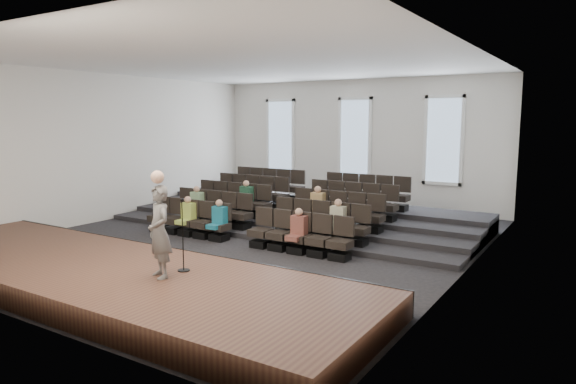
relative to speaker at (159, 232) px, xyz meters
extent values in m
plane|color=black|center=(-1.58, 5.07, -1.38)|extent=(14.00, 14.00, 0.00)
cube|color=white|center=(-1.58, 5.07, 3.63)|extent=(12.00, 14.00, 0.02)
cube|color=silver|center=(-1.58, 12.09, 1.12)|extent=(12.00, 0.04, 5.00)
cube|color=silver|center=(-1.58, -1.95, 1.12)|extent=(12.00, 0.04, 5.00)
cube|color=silver|center=(-7.60, 5.07, 1.12)|extent=(0.04, 14.00, 5.00)
cube|color=silver|center=(4.44, 5.07, 1.12)|extent=(0.04, 14.00, 5.00)
cube|color=#4D3021|center=(-1.58, -0.03, -1.13)|extent=(11.80, 3.60, 0.50)
cube|color=black|center=(-1.58, 1.74, -1.13)|extent=(11.80, 0.06, 0.52)
cube|color=black|center=(-1.58, 7.40, -1.30)|extent=(11.80, 4.80, 0.15)
cube|color=black|center=(-1.58, 7.92, -1.23)|extent=(11.80, 3.75, 0.30)
cube|color=black|center=(-1.58, 8.45, -1.15)|extent=(11.80, 2.70, 0.45)
cube|color=black|center=(-1.58, 8.97, -1.08)|extent=(11.80, 1.65, 0.60)
cube|color=black|center=(-4.71, 4.47, -1.28)|extent=(0.47, 0.43, 0.20)
cube|color=black|center=(-4.71, 4.47, -0.97)|extent=(0.55, 0.50, 0.19)
cube|color=black|center=(-4.71, 4.68, -0.56)|extent=(0.55, 0.08, 0.50)
cube|color=black|center=(-4.11, 4.47, -1.28)|extent=(0.47, 0.43, 0.20)
cube|color=black|center=(-4.11, 4.47, -0.97)|extent=(0.55, 0.50, 0.19)
cube|color=black|center=(-4.11, 4.68, -0.56)|extent=(0.55, 0.08, 0.50)
cube|color=black|center=(-3.51, 4.47, -1.28)|extent=(0.47, 0.43, 0.20)
cube|color=black|center=(-3.51, 4.47, -0.97)|extent=(0.55, 0.50, 0.19)
cube|color=black|center=(-3.51, 4.68, -0.56)|extent=(0.55, 0.08, 0.50)
cube|color=black|center=(-2.91, 4.47, -1.28)|extent=(0.47, 0.43, 0.20)
cube|color=black|center=(-2.91, 4.47, -0.97)|extent=(0.55, 0.50, 0.19)
cube|color=black|center=(-2.91, 4.68, -0.56)|extent=(0.55, 0.08, 0.50)
cube|color=black|center=(-2.31, 4.47, -1.28)|extent=(0.47, 0.43, 0.20)
cube|color=black|center=(-2.31, 4.47, -0.97)|extent=(0.55, 0.50, 0.19)
cube|color=black|center=(-2.31, 4.68, -0.56)|extent=(0.55, 0.08, 0.50)
cube|color=black|center=(-0.86, 4.47, -1.28)|extent=(0.47, 0.43, 0.20)
cube|color=black|center=(-0.86, 4.47, -0.97)|extent=(0.55, 0.50, 0.19)
cube|color=black|center=(-0.86, 4.68, -0.56)|extent=(0.55, 0.08, 0.50)
cube|color=black|center=(-0.26, 4.47, -1.28)|extent=(0.47, 0.43, 0.20)
cube|color=black|center=(-0.26, 4.47, -0.97)|extent=(0.55, 0.50, 0.19)
cube|color=black|center=(-0.26, 4.68, -0.56)|extent=(0.55, 0.08, 0.50)
cube|color=black|center=(0.34, 4.47, -1.28)|extent=(0.47, 0.43, 0.20)
cube|color=black|center=(0.34, 4.47, -0.97)|extent=(0.55, 0.50, 0.19)
cube|color=black|center=(0.34, 4.68, -0.56)|extent=(0.55, 0.08, 0.50)
cube|color=black|center=(0.94, 4.47, -1.28)|extent=(0.47, 0.43, 0.20)
cube|color=black|center=(0.94, 4.47, -0.97)|extent=(0.55, 0.50, 0.19)
cube|color=black|center=(0.94, 4.68, -0.56)|extent=(0.55, 0.08, 0.50)
cube|color=black|center=(1.54, 4.47, -1.28)|extent=(0.47, 0.43, 0.20)
cube|color=black|center=(1.54, 4.47, -0.97)|extent=(0.55, 0.50, 0.19)
cube|color=black|center=(1.54, 4.68, -0.56)|extent=(0.55, 0.08, 0.50)
cube|color=black|center=(-4.71, 5.52, -1.13)|extent=(0.47, 0.43, 0.20)
cube|color=black|center=(-4.71, 5.52, -0.82)|extent=(0.55, 0.50, 0.19)
cube|color=black|center=(-4.71, 5.73, -0.41)|extent=(0.55, 0.08, 0.50)
cube|color=black|center=(-4.11, 5.52, -1.13)|extent=(0.47, 0.43, 0.20)
cube|color=black|center=(-4.11, 5.52, -0.82)|extent=(0.55, 0.50, 0.19)
cube|color=black|center=(-4.11, 5.73, -0.41)|extent=(0.55, 0.08, 0.50)
cube|color=black|center=(-3.51, 5.52, -1.13)|extent=(0.47, 0.43, 0.20)
cube|color=black|center=(-3.51, 5.52, -0.82)|extent=(0.55, 0.50, 0.19)
cube|color=black|center=(-3.51, 5.73, -0.41)|extent=(0.55, 0.08, 0.50)
cube|color=black|center=(-2.91, 5.52, -1.13)|extent=(0.47, 0.43, 0.20)
cube|color=black|center=(-2.91, 5.52, -0.82)|extent=(0.55, 0.50, 0.19)
cube|color=black|center=(-2.91, 5.73, -0.41)|extent=(0.55, 0.08, 0.50)
cube|color=black|center=(-2.31, 5.52, -1.13)|extent=(0.47, 0.43, 0.20)
cube|color=black|center=(-2.31, 5.52, -0.82)|extent=(0.55, 0.50, 0.19)
cube|color=black|center=(-2.31, 5.73, -0.41)|extent=(0.55, 0.08, 0.50)
cube|color=black|center=(-0.86, 5.52, -1.13)|extent=(0.47, 0.43, 0.20)
cube|color=black|center=(-0.86, 5.52, -0.82)|extent=(0.55, 0.50, 0.19)
cube|color=black|center=(-0.86, 5.73, -0.41)|extent=(0.55, 0.08, 0.50)
cube|color=black|center=(-0.26, 5.52, -1.13)|extent=(0.47, 0.43, 0.20)
cube|color=black|center=(-0.26, 5.52, -0.82)|extent=(0.55, 0.50, 0.19)
cube|color=black|center=(-0.26, 5.73, -0.41)|extent=(0.55, 0.08, 0.50)
cube|color=black|center=(0.34, 5.52, -1.13)|extent=(0.47, 0.43, 0.20)
cube|color=black|center=(0.34, 5.52, -0.82)|extent=(0.55, 0.50, 0.19)
cube|color=black|center=(0.34, 5.73, -0.41)|extent=(0.55, 0.08, 0.50)
cube|color=black|center=(0.94, 5.52, -1.13)|extent=(0.47, 0.43, 0.20)
cube|color=black|center=(0.94, 5.52, -0.82)|extent=(0.55, 0.50, 0.19)
cube|color=black|center=(0.94, 5.73, -0.41)|extent=(0.55, 0.08, 0.50)
cube|color=black|center=(1.54, 5.52, -1.13)|extent=(0.47, 0.43, 0.20)
cube|color=black|center=(1.54, 5.52, -0.82)|extent=(0.55, 0.50, 0.19)
cube|color=black|center=(1.54, 5.73, -0.41)|extent=(0.55, 0.08, 0.50)
cube|color=black|center=(-4.71, 6.57, -0.98)|extent=(0.47, 0.42, 0.20)
cube|color=black|center=(-4.71, 6.57, -0.67)|extent=(0.55, 0.50, 0.19)
cube|color=black|center=(-4.71, 6.78, -0.26)|extent=(0.55, 0.08, 0.50)
cube|color=black|center=(-4.11, 6.57, -0.98)|extent=(0.47, 0.42, 0.20)
cube|color=black|center=(-4.11, 6.57, -0.67)|extent=(0.55, 0.50, 0.19)
cube|color=black|center=(-4.11, 6.78, -0.26)|extent=(0.55, 0.08, 0.50)
cube|color=black|center=(-3.51, 6.57, -0.98)|extent=(0.47, 0.42, 0.20)
cube|color=black|center=(-3.51, 6.57, -0.67)|extent=(0.55, 0.50, 0.19)
cube|color=black|center=(-3.51, 6.78, -0.26)|extent=(0.55, 0.08, 0.50)
cube|color=black|center=(-2.91, 6.57, -0.98)|extent=(0.47, 0.42, 0.20)
cube|color=black|center=(-2.91, 6.57, -0.67)|extent=(0.55, 0.50, 0.19)
cube|color=black|center=(-2.91, 6.78, -0.26)|extent=(0.55, 0.08, 0.50)
cube|color=black|center=(-2.31, 6.57, -0.98)|extent=(0.47, 0.42, 0.20)
cube|color=black|center=(-2.31, 6.57, -0.67)|extent=(0.55, 0.50, 0.19)
cube|color=black|center=(-2.31, 6.78, -0.26)|extent=(0.55, 0.08, 0.50)
cube|color=black|center=(-0.86, 6.57, -0.98)|extent=(0.47, 0.42, 0.20)
cube|color=black|center=(-0.86, 6.57, -0.67)|extent=(0.55, 0.50, 0.19)
cube|color=black|center=(-0.86, 6.78, -0.26)|extent=(0.55, 0.08, 0.50)
cube|color=black|center=(-0.26, 6.57, -0.98)|extent=(0.47, 0.42, 0.20)
cube|color=black|center=(-0.26, 6.57, -0.67)|extent=(0.55, 0.50, 0.19)
cube|color=black|center=(-0.26, 6.78, -0.26)|extent=(0.55, 0.08, 0.50)
cube|color=black|center=(0.34, 6.57, -0.98)|extent=(0.47, 0.42, 0.20)
cube|color=black|center=(0.34, 6.57, -0.67)|extent=(0.55, 0.50, 0.19)
cube|color=black|center=(0.34, 6.78, -0.26)|extent=(0.55, 0.08, 0.50)
cube|color=black|center=(0.94, 6.57, -0.98)|extent=(0.47, 0.42, 0.20)
cube|color=black|center=(0.94, 6.57, -0.67)|extent=(0.55, 0.50, 0.19)
cube|color=black|center=(0.94, 6.78, -0.26)|extent=(0.55, 0.08, 0.50)
cube|color=black|center=(1.54, 6.57, -0.98)|extent=(0.47, 0.42, 0.20)
cube|color=black|center=(1.54, 6.57, -0.67)|extent=(0.55, 0.50, 0.19)
cube|color=black|center=(1.54, 6.78, -0.26)|extent=(0.55, 0.08, 0.50)
cube|color=black|center=(-4.71, 7.62, -0.83)|extent=(0.47, 0.42, 0.20)
cube|color=black|center=(-4.71, 7.62, -0.52)|extent=(0.55, 0.50, 0.19)
cube|color=black|center=(-4.71, 7.83, -0.11)|extent=(0.55, 0.08, 0.50)
cube|color=black|center=(-4.11, 7.62, -0.83)|extent=(0.47, 0.42, 0.20)
cube|color=black|center=(-4.11, 7.62, -0.52)|extent=(0.55, 0.50, 0.19)
cube|color=black|center=(-4.11, 7.83, -0.11)|extent=(0.55, 0.08, 0.50)
cube|color=black|center=(-3.51, 7.62, -0.83)|extent=(0.47, 0.42, 0.20)
cube|color=black|center=(-3.51, 7.62, -0.52)|extent=(0.55, 0.50, 0.19)
cube|color=black|center=(-3.51, 7.83, -0.11)|extent=(0.55, 0.08, 0.50)
cube|color=black|center=(-2.91, 7.62, -0.83)|extent=(0.47, 0.42, 0.20)
cube|color=black|center=(-2.91, 7.62, -0.52)|extent=(0.55, 0.50, 0.19)
cube|color=black|center=(-2.91, 7.83, -0.11)|extent=(0.55, 0.08, 0.50)
cube|color=black|center=(-2.31, 7.62, -0.83)|extent=(0.47, 0.42, 0.20)
cube|color=black|center=(-2.31, 7.62, -0.52)|extent=(0.55, 0.50, 0.19)
cube|color=black|center=(-2.31, 7.83, -0.11)|extent=(0.55, 0.08, 0.50)
cube|color=black|center=(-0.86, 7.62, -0.83)|extent=(0.47, 0.42, 0.20)
cube|color=black|center=(-0.86, 7.62, -0.52)|extent=(0.55, 0.50, 0.19)
cube|color=black|center=(-0.86, 7.83, -0.11)|extent=(0.55, 0.08, 0.50)
cube|color=black|center=(-0.26, 7.62, -0.83)|extent=(0.47, 0.42, 0.20)
cube|color=black|center=(-0.26, 7.62, -0.52)|extent=(0.55, 0.50, 0.19)
cube|color=black|center=(-0.26, 7.83, -0.11)|extent=(0.55, 0.08, 0.50)
cube|color=black|center=(0.34, 7.62, -0.83)|extent=(0.47, 0.42, 0.20)
cube|color=black|center=(0.34, 7.62, -0.52)|extent=(0.55, 0.50, 0.19)
cube|color=black|center=(0.34, 7.83, -0.11)|extent=(0.55, 0.08, 0.50)
cube|color=black|center=(0.94, 7.62, -0.83)|extent=(0.47, 0.42, 0.20)
cube|color=black|center=(0.94, 7.62, -0.52)|extent=(0.55, 0.50, 0.19)
cube|color=black|center=(0.94, 7.83, -0.11)|extent=(0.55, 0.08, 0.50)
cube|color=black|center=(1.54, 7.62, -0.83)|extent=(0.47, 0.42, 0.20)
cube|color=black|center=(1.54, 7.62, -0.52)|extent=(0.55, 0.50, 0.19)
cube|color=black|center=(1.54, 7.83, -0.11)|extent=(0.55, 0.08, 0.50)
cube|color=black|center=(-4.71, 8.67, -0.68)|extent=(0.47, 0.42, 0.20)
cube|color=black|center=(-4.71, 8.67, -0.37)|extent=(0.55, 0.50, 0.19)
cube|color=black|center=(-4.71, 8.88, 0.04)|extent=(0.55, 0.08, 0.50)
cube|color=black|center=(-4.11, 8.67, -0.68)|extent=(0.47, 0.42, 0.20)
cube|color=black|center=(-4.11, 8.67, -0.37)|extent=(0.55, 0.50, 0.19)
cube|color=black|center=(-4.11, 8.88, 0.04)|extent=(0.55, 0.08, 0.50)
cube|color=black|center=(-3.51, 8.67, -0.68)|extent=(0.47, 0.42, 0.20)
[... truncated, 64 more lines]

